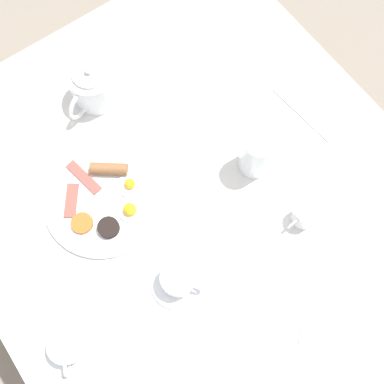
{
  "coord_description": "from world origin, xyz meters",
  "views": [
    {
      "loc": [
        0.2,
        0.28,
        1.79
      ],
      "look_at": [
        0.0,
        0.0,
        0.77
      ],
      "focal_mm": 42.0,
      "sensor_mm": 36.0,
      "label": 1
    }
  ],
  "objects_px": {
    "teacup_with_saucer_left": "(69,345)",
    "knife_by_plate": "(303,115)",
    "teacup_with_saucer_right": "(179,279)",
    "fork_by_plate": "(305,309)",
    "teapot_near": "(93,86)",
    "creamer_jug": "(304,216)",
    "water_glass_tall": "(257,154)",
    "breakfast_plate": "(104,199)"
  },
  "relations": [
    {
      "from": "teapot_near",
      "to": "knife_by_plate",
      "type": "relative_size",
      "value": 0.92
    },
    {
      "from": "fork_by_plate",
      "to": "teapot_near",
      "type": "bearing_deg",
      "value": -82.89
    },
    {
      "from": "teapot_near",
      "to": "fork_by_plate",
      "type": "distance_m",
      "value": 0.74
    },
    {
      "from": "teapot_near",
      "to": "fork_by_plate",
      "type": "bearing_deg",
      "value": -107.41
    },
    {
      "from": "teacup_with_saucer_right",
      "to": "water_glass_tall",
      "type": "distance_m",
      "value": 0.34
    },
    {
      "from": "teacup_with_saucer_left",
      "to": "water_glass_tall",
      "type": "xyz_separation_m",
      "value": [
        -0.59,
        -0.1,
        0.04
      ]
    },
    {
      "from": "breakfast_plate",
      "to": "teapot_near",
      "type": "distance_m",
      "value": 0.29
    },
    {
      "from": "fork_by_plate",
      "to": "knife_by_plate",
      "type": "distance_m",
      "value": 0.49
    },
    {
      "from": "teacup_with_saucer_left",
      "to": "teacup_with_saucer_right",
      "type": "bearing_deg",
      "value": 175.19
    },
    {
      "from": "knife_by_plate",
      "to": "teacup_with_saucer_left",
      "type": "bearing_deg",
      "value": 10.04
    },
    {
      "from": "teapot_near",
      "to": "teacup_with_saucer_left",
      "type": "relative_size",
      "value": 1.46
    },
    {
      "from": "breakfast_plate",
      "to": "teapot_near",
      "type": "height_order",
      "value": "teapot_near"
    },
    {
      "from": "teacup_with_saucer_right",
      "to": "fork_by_plate",
      "type": "height_order",
      "value": "teacup_with_saucer_right"
    },
    {
      "from": "teapot_near",
      "to": "creamer_jug",
      "type": "xyz_separation_m",
      "value": [
        -0.22,
        0.57,
        -0.02
      ]
    },
    {
      "from": "creamer_jug",
      "to": "knife_by_plate",
      "type": "height_order",
      "value": "creamer_jug"
    },
    {
      "from": "breakfast_plate",
      "to": "fork_by_plate",
      "type": "distance_m",
      "value": 0.53
    },
    {
      "from": "breakfast_plate",
      "to": "creamer_jug",
      "type": "distance_m",
      "value": 0.48
    },
    {
      "from": "teapot_near",
      "to": "knife_by_plate",
      "type": "height_order",
      "value": "teapot_near"
    },
    {
      "from": "teapot_near",
      "to": "knife_by_plate",
      "type": "bearing_deg",
      "value": -66.27
    },
    {
      "from": "breakfast_plate",
      "to": "fork_by_plate",
      "type": "bearing_deg",
      "value": 115.44
    },
    {
      "from": "knife_by_plate",
      "to": "teapot_near",
      "type": "bearing_deg",
      "value": -41.74
    },
    {
      "from": "water_glass_tall",
      "to": "fork_by_plate",
      "type": "xyz_separation_m",
      "value": [
        0.12,
        0.34,
        -0.07
      ]
    },
    {
      "from": "teacup_with_saucer_left",
      "to": "knife_by_plate",
      "type": "height_order",
      "value": "teacup_with_saucer_left"
    },
    {
      "from": "teacup_with_saucer_left",
      "to": "water_glass_tall",
      "type": "bearing_deg",
      "value": -169.95
    },
    {
      "from": "teacup_with_saucer_left",
      "to": "water_glass_tall",
      "type": "relative_size",
      "value": 0.97
    },
    {
      "from": "teacup_with_saucer_right",
      "to": "teacup_with_saucer_left",
      "type": "bearing_deg",
      "value": -4.81
    },
    {
      "from": "teacup_with_saucer_left",
      "to": "breakfast_plate",
      "type": "bearing_deg",
      "value": -134.47
    },
    {
      "from": "teapot_near",
      "to": "water_glass_tall",
      "type": "relative_size",
      "value": 1.42
    },
    {
      "from": "teacup_with_saucer_left",
      "to": "creamer_jug",
      "type": "height_order",
      "value": "teacup_with_saucer_left"
    },
    {
      "from": "breakfast_plate",
      "to": "creamer_jug",
      "type": "height_order",
      "value": "creamer_jug"
    },
    {
      "from": "fork_by_plate",
      "to": "creamer_jug",
      "type": "bearing_deg",
      "value": -128.06
    },
    {
      "from": "teapot_near",
      "to": "teacup_with_saucer_left",
      "type": "distance_m",
      "value": 0.62
    },
    {
      "from": "teacup_with_saucer_left",
      "to": "creamer_jug",
      "type": "xyz_separation_m",
      "value": [
        -0.59,
        0.07,
        0.0
      ]
    },
    {
      "from": "teacup_with_saucer_right",
      "to": "creamer_jug",
      "type": "xyz_separation_m",
      "value": [
        -0.32,
        0.05,
        0.0
      ]
    },
    {
      "from": "water_glass_tall",
      "to": "teacup_with_saucer_left",
      "type": "bearing_deg",
      "value": 10.05
    },
    {
      "from": "water_glass_tall",
      "to": "teapot_near",
      "type": "bearing_deg",
      "value": -61.39
    },
    {
      "from": "creamer_jug",
      "to": "fork_by_plate",
      "type": "relative_size",
      "value": 0.57
    },
    {
      "from": "breakfast_plate",
      "to": "knife_by_plate",
      "type": "distance_m",
      "value": 0.55
    },
    {
      "from": "teacup_with_saucer_right",
      "to": "fork_by_plate",
      "type": "xyz_separation_m",
      "value": [
        -0.2,
        0.22,
        -0.02
      ]
    },
    {
      "from": "knife_by_plate",
      "to": "teacup_with_saucer_right",
      "type": "bearing_deg",
      "value": 17.56
    },
    {
      "from": "teacup_with_saucer_left",
      "to": "knife_by_plate",
      "type": "distance_m",
      "value": 0.79
    },
    {
      "from": "creamer_jug",
      "to": "fork_by_plate",
      "type": "bearing_deg",
      "value": 51.94
    }
  ]
}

